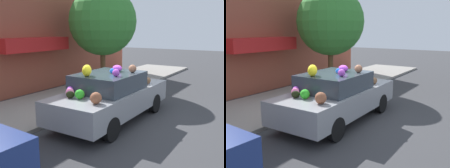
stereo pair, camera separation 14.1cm
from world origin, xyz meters
The scene contains 6 objects.
ground_plane centered at (0.00, 0.00, 0.00)m, with size 60.00×60.00×0.00m, color #38383A.
sidewalk_curb centered at (0.00, 2.70, 0.06)m, with size 24.00×3.20×0.12m.
building_facade centered at (0.05, 4.92, 2.62)m, with size 18.00×1.20×5.29m.
street_tree centered at (3.53, 2.66, 3.14)m, with size 3.11×3.11×4.59m.
fire_hydrant centered at (0.70, 1.76, 0.46)m, with size 0.20×0.20×0.70m.
art_car centered at (-0.05, -0.11, 0.79)m, with size 4.53×1.91×1.82m.
Camera 2 is at (-6.56, -4.46, 2.78)m, focal length 42.00 mm.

